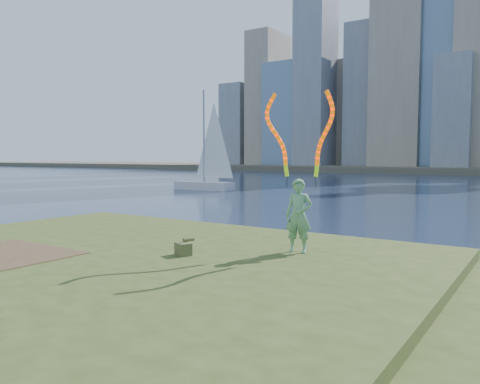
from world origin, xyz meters
The scene contains 5 objects.
ground centered at (0.00, 0.00, 0.00)m, with size 320.00×320.00×0.00m, color #17233B.
grassy_knoll centered at (0.00, -2.30, 0.34)m, with size 20.00×18.00×0.80m.
woman_with_ribbons centered at (3.45, 1.15, 2.19)m, with size 2.06×0.62×4.13m.
canvas_bag centered at (1.37, -0.63, 0.96)m, with size 0.47×0.53×0.38m.
sailboat centered at (-18.27, 25.50, 1.59)m, with size 6.13×2.08×9.25m.
Camera 1 is at (8.42, -8.80, 3.08)m, focal length 35.00 mm.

